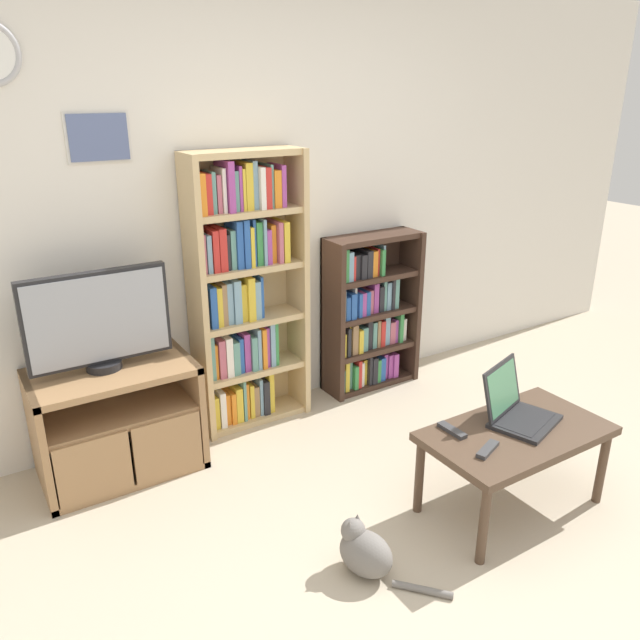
% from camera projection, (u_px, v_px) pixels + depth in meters
% --- Properties ---
extents(ground_plane, '(18.00, 18.00, 0.00)m').
position_uv_depth(ground_plane, '(467.00, 608.00, 2.51)').
color(ground_plane, '#BCAD93').
extents(wall_back, '(7.04, 0.09, 2.60)m').
position_uv_depth(wall_back, '(238.00, 208.00, 3.65)').
color(wall_back, silver).
rests_on(wall_back, ground_plane).
extents(tv_stand, '(0.83, 0.49, 0.60)m').
position_uv_depth(tv_stand, '(118.00, 421.00, 3.31)').
color(tv_stand, '#9E754C').
rests_on(tv_stand, ground_plane).
extents(television, '(0.72, 0.18, 0.52)m').
position_uv_depth(television, '(98.00, 321.00, 3.13)').
color(television, black).
rests_on(television, tv_stand).
extents(bookshelf_tall, '(0.69, 0.25, 1.65)m').
position_uv_depth(bookshelf_tall, '(243.00, 292.00, 3.66)').
color(bookshelf_tall, tan).
rests_on(bookshelf_tall, ground_plane).
extents(bookshelf_short, '(0.67, 0.25, 1.07)m').
position_uv_depth(bookshelf_short, '(367.00, 316.00, 4.23)').
color(bookshelf_short, '#3D281E').
rests_on(bookshelf_short, ground_plane).
extents(coffee_table, '(0.90, 0.51, 0.43)m').
position_uv_depth(coffee_table, '(516.00, 439.00, 2.99)').
color(coffee_table, '#4C3828').
rests_on(coffee_table, ground_plane).
extents(laptop, '(0.41, 0.38, 0.27)m').
position_uv_depth(laptop, '(515.00, 408.00, 3.04)').
color(laptop, '#232326').
rests_on(laptop, coffee_table).
extents(remote_near_laptop, '(0.05, 0.16, 0.02)m').
position_uv_depth(remote_near_laptop, '(452.00, 430.00, 2.95)').
color(remote_near_laptop, '#38383A').
rests_on(remote_near_laptop, coffee_table).
extents(remote_far_from_laptop, '(0.17, 0.10, 0.02)m').
position_uv_depth(remote_far_from_laptop, '(488.00, 449.00, 2.80)').
color(remote_far_from_laptop, '#38383A').
rests_on(remote_far_from_laptop, coffee_table).
extents(cat, '(0.35, 0.47, 0.25)m').
position_uv_depth(cat, '(364.00, 551.00, 2.66)').
color(cat, slate).
rests_on(cat, ground_plane).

